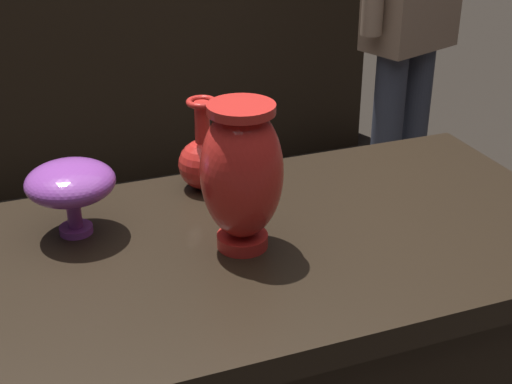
% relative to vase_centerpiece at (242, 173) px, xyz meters
% --- Properties ---
extents(back_display_shelf, '(2.60, 0.40, 0.99)m').
position_rel_vase_centerpiece_xyz_m(back_display_shelf, '(0.06, 2.21, -0.45)').
color(back_display_shelf, black).
rests_on(back_display_shelf, ground_plane).
extents(vase_centerpiece, '(0.14, 0.14, 0.27)m').
position_rel_vase_centerpiece_xyz_m(vase_centerpiece, '(0.00, 0.00, 0.00)').
color(vase_centerpiece, red).
rests_on(vase_centerpiece, display_plinth).
extents(vase_tall_behind, '(0.10, 0.10, 0.19)m').
position_rel_vase_centerpiece_xyz_m(vase_tall_behind, '(0.01, 0.25, -0.08)').
color(vase_tall_behind, red).
rests_on(vase_tall_behind, display_plinth).
extents(vase_left_accent, '(0.16, 0.16, 0.14)m').
position_rel_vase_centerpiece_xyz_m(vase_left_accent, '(-0.27, 0.16, -0.04)').
color(vase_left_accent, '#7A388E').
rests_on(vase_left_accent, display_plinth).
extents(visitor_near_right, '(0.45, 0.28, 1.59)m').
position_rel_vase_centerpiece_xyz_m(visitor_near_right, '(1.00, 1.08, -0.01)').
color(visitor_near_right, '#333847').
rests_on(visitor_near_right, ground_plane).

